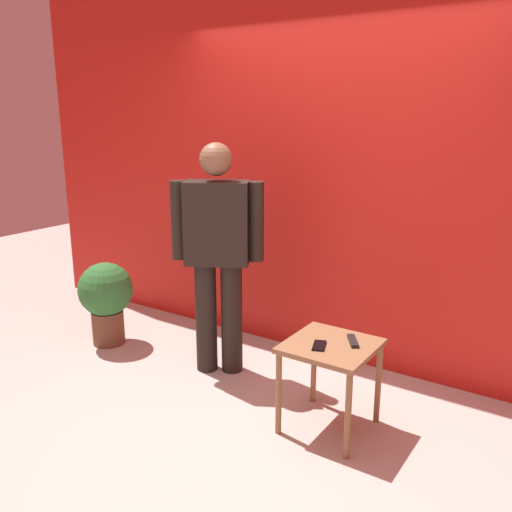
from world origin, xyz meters
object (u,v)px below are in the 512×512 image
(standing_person, at_px, (218,248))
(side_table, at_px, (331,357))
(tv_remote, at_px, (353,341))
(cell_phone, at_px, (319,346))
(potted_plant, at_px, (106,296))

(standing_person, xyz_separation_m, side_table, (1.02, -0.25, -0.47))
(side_table, bearing_deg, tv_remote, 41.17)
(cell_phone, bearing_deg, standing_person, 141.50)
(side_table, distance_m, tv_remote, 0.16)
(side_table, bearing_deg, standing_person, 166.15)
(cell_phone, height_order, tv_remote, tv_remote)
(tv_remote, height_order, potted_plant, potted_plant)
(cell_phone, relative_size, tv_remote, 0.85)
(standing_person, height_order, potted_plant, standing_person)
(standing_person, bearing_deg, potted_plant, -173.02)
(potted_plant, bearing_deg, tv_remote, -0.94)
(standing_person, height_order, side_table, standing_person)
(standing_person, xyz_separation_m, potted_plant, (-1.06, -0.13, -0.53))
(standing_person, distance_m, potted_plant, 1.19)
(standing_person, distance_m, tv_remote, 1.19)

